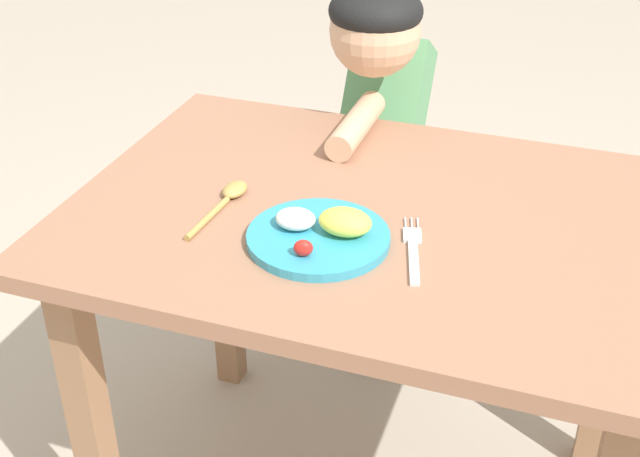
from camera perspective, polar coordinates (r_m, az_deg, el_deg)
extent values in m
cube|color=#98684F|center=(1.43, 3.74, 0.58)|extent=(1.02, 0.73, 0.03)
cube|color=#916849|center=(1.60, -15.07, -12.85)|extent=(0.06, 0.06, 0.68)
cube|color=#916849|center=(1.97, -6.41, -2.25)|extent=(0.06, 0.06, 0.68)
cube|color=#916849|center=(1.83, 19.00, -7.06)|extent=(0.06, 0.06, 0.68)
cylinder|color=teal|center=(1.33, -0.11, -0.62)|extent=(0.23, 0.23, 0.02)
ellipsoid|color=#EEE44F|center=(1.32, 1.70, 0.45)|extent=(0.08, 0.06, 0.04)
ellipsoid|color=red|center=(1.27, -1.13, -1.32)|extent=(0.03, 0.03, 0.03)
ellipsoid|color=white|center=(1.34, -1.65, 0.65)|extent=(0.06, 0.05, 0.03)
cube|color=silver|center=(1.29, 6.31, -2.28)|extent=(0.05, 0.12, 0.01)
cube|color=silver|center=(1.36, 6.21, -0.46)|extent=(0.04, 0.04, 0.01)
cylinder|color=silver|center=(1.39, 6.58, 0.32)|extent=(0.01, 0.03, 0.00)
cylinder|color=silver|center=(1.39, 6.16, 0.33)|extent=(0.01, 0.03, 0.00)
cylinder|color=silver|center=(1.39, 5.74, 0.35)|extent=(0.01, 0.03, 0.00)
cylinder|color=#AB8F49|center=(1.40, -7.54, 0.70)|extent=(0.02, 0.14, 0.01)
ellipsoid|color=#AB8F49|center=(1.47, -5.73, 2.63)|extent=(0.04, 0.06, 0.02)
cube|color=#4A4F5A|center=(2.15, 4.48, -1.84)|extent=(0.17, 0.13, 0.51)
cube|color=#599966|center=(1.88, 4.25, 7.12)|extent=(0.16, 0.29, 0.37)
sphere|color=#D8A884|center=(1.71, 3.72, 13.07)|extent=(0.18, 0.18, 0.18)
ellipsoid|color=black|center=(1.70, 3.77, 14.37)|extent=(0.18, 0.18, 0.10)
cylinder|color=#D8A884|center=(1.66, 2.44, 6.94)|extent=(0.05, 0.23, 0.05)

